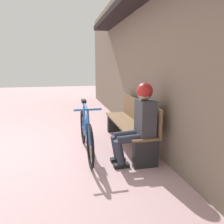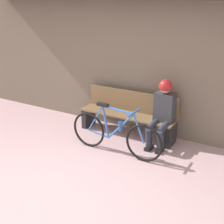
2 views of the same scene
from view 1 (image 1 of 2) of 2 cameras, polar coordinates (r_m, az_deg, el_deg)
name	(u,v)px [view 1 (image 1 of 2)]	position (r m, az deg, el deg)	size (l,w,h in m)	color
storefront_wall	(151,50)	(3.83, 10.28, 15.66)	(12.00, 0.56, 3.20)	#756656
park_bench_near	(131,124)	(3.88, 4.95, -3.20)	(1.85, 0.42, 0.82)	brown
bicycle	(86,132)	(3.56, -6.82, -5.23)	(1.68, 0.40, 0.85)	black
person_seated	(139,118)	(3.12, 7.14, -1.68)	(0.34, 0.60, 1.18)	#2D3342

